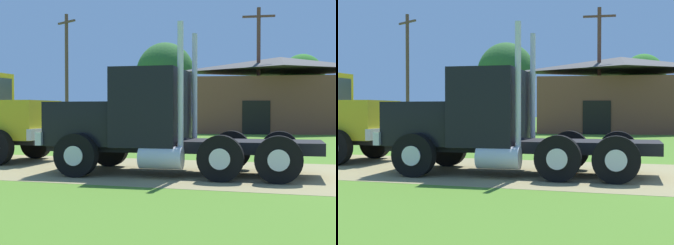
% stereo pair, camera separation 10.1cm
% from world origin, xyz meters
% --- Properties ---
extents(truck_foreground_white, '(6.86, 3.07, 3.60)m').
position_xyz_m(truck_foreground_white, '(-6.54, -0.56, 1.22)').
color(truck_foreground_white, black).
rests_on(truck_foreground_white, ground_plane).
extents(shed_building, '(12.65, 8.98, 5.38)m').
position_xyz_m(shed_building, '(-5.29, 24.10, 2.59)').
color(shed_building, brown).
rests_on(shed_building, ground_plane).
extents(utility_pole_near, '(2.00, 1.17, 8.87)m').
position_xyz_m(utility_pole_near, '(-21.00, 21.67, 4.69)').
color(utility_pole_near, brown).
rests_on(utility_pole_near, ground_plane).
extents(utility_pole_far, '(2.20, 0.38, 8.56)m').
position_xyz_m(utility_pole_far, '(-6.57, 22.02, 4.54)').
color(utility_pole_far, brown).
rests_on(utility_pole_far, ground_plane).
extents(tree_left, '(5.27, 5.27, 7.63)m').
position_xyz_m(tree_left, '(-15.85, 30.30, 4.71)').
color(tree_left, '#513823').
rests_on(tree_left, ground_plane).
extents(tree_mid, '(3.46, 3.46, 6.03)m').
position_xyz_m(tree_mid, '(-3.92, 28.60, 4.09)').
color(tree_mid, '#513823').
rests_on(tree_mid, ground_plane).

